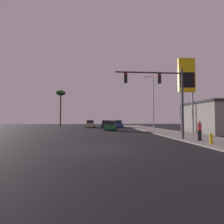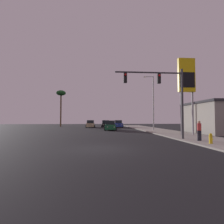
% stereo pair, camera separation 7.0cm
% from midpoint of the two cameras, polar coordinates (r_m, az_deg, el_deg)
% --- Properties ---
extents(ground_plane, '(120.00, 120.00, 0.00)m').
position_cam_midpoint_polar(ground_plane, '(11.53, -3.42, -11.90)').
color(ground_plane, black).
extents(sidewalk_right, '(5.00, 60.00, 0.12)m').
position_cam_midpoint_polar(sidewalk_right, '(23.56, 19.91, -6.74)').
color(sidewalk_right, '#9E998E').
rests_on(sidewalk_right, ground).
extents(car_tan, '(2.04, 4.32, 1.68)m').
position_cam_midpoint_polar(car_tan, '(41.50, -7.16, -3.94)').
color(car_tan, tan).
rests_on(car_tan, ground).
extents(car_green, '(2.04, 4.34, 1.68)m').
position_cam_midpoint_polar(car_green, '(30.79, -0.79, -4.51)').
color(car_green, '#195933').
rests_on(car_green, ground).
extents(car_black, '(2.04, 4.33, 1.68)m').
position_cam_midpoint_polar(car_black, '(41.97, -2.24, -3.94)').
color(car_black, black).
rests_on(car_black, ground).
extents(car_blue, '(2.04, 4.33, 1.68)m').
position_cam_midpoint_polar(car_blue, '(41.95, 1.95, -3.95)').
color(car_blue, navy).
rests_on(car_blue, ground).
extents(traffic_light_mast, '(6.41, 0.36, 6.50)m').
position_cam_midpoint_polar(traffic_light_mast, '(16.97, 16.46, 7.11)').
color(traffic_light_mast, '#38383D').
rests_on(traffic_light_mast, sidewalk_right).
extents(street_lamp, '(1.74, 0.24, 9.00)m').
position_cam_midpoint_polar(street_lamp, '(29.65, 13.02, 3.90)').
color(street_lamp, '#99999E').
rests_on(street_lamp, sidewalk_right).
extents(gas_station_sign, '(2.00, 0.42, 9.00)m').
position_cam_midpoint_polar(gas_station_sign, '(22.74, 23.07, 9.77)').
color(gas_station_sign, '#99999E').
rests_on(gas_station_sign, sidewalk_right).
extents(fire_hydrant, '(0.24, 0.34, 0.76)m').
position_cam_midpoint_polar(fire_hydrant, '(14.91, 29.51, -7.54)').
color(fire_hydrant, gold).
rests_on(fire_hydrant, sidewalk_right).
extents(pedestrian_on_sidewalk, '(0.34, 0.32, 1.67)m').
position_cam_midpoint_polar(pedestrian_on_sidewalk, '(16.36, 26.55, -5.19)').
color(pedestrian_on_sidewalk, '#23232D').
rests_on(pedestrian_on_sidewalk, sidewalk_right).
extents(palm_tree_far, '(2.40, 2.40, 9.31)m').
position_cam_midpoint_polar(palm_tree_far, '(46.75, -16.44, 5.32)').
color(palm_tree_far, brown).
rests_on(palm_tree_far, ground).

